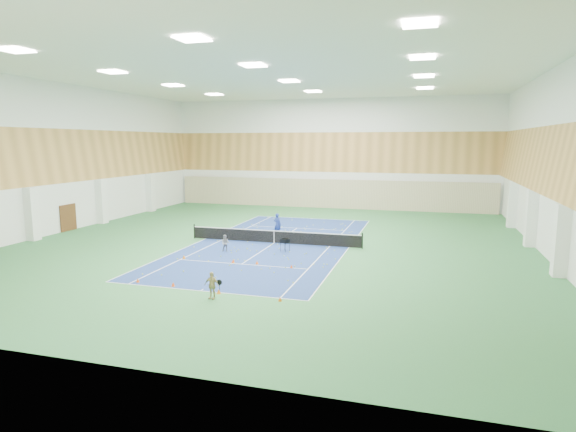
{
  "coord_description": "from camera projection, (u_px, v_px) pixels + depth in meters",
  "views": [
    {
      "loc": [
        10.55,
        -32.68,
        7.28
      ],
      "look_at": [
        0.97,
        0.3,
        2.0
      ],
      "focal_mm": 30.0,
      "sensor_mm": 36.0,
      "label": 1
    }
  ],
  "objects": [
    {
      "name": "back_curtain",
      "position": [
        328.0,
        194.0,
        53.53
      ],
      "size": [
        35.4,
        0.16,
        3.2
      ],
      "primitive_type": "cube",
      "color": "#C6B793",
      "rests_on": "ground"
    },
    {
      "name": "door_left_b",
      "position": [
        68.0,
        218.0,
        39.8
      ],
      "size": [
        0.08,
        1.8,
        2.2
      ],
      "primitive_type": "cube",
      "color": "#593319",
      "rests_on": "ground"
    },
    {
      "name": "room_shell",
      "position": [
        274.0,
        160.0,
        34.12
      ],
      "size": [
        36.0,
        40.0,
        12.0
      ],
      "primitive_type": null,
      "color": "white",
      "rests_on": "ground"
    },
    {
      "name": "ball_cart",
      "position": [
        285.0,
        245.0,
        32.31
      ],
      "size": [
        0.66,
        0.66,
        0.88
      ],
      "primitive_type": null,
      "rotation": [
        0.0,
        0.0,
        -0.38
      ],
      "color": "black",
      "rests_on": "ground"
    },
    {
      "name": "child_apron",
      "position": [
        212.0,
        285.0,
        22.5
      ],
      "size": [
        0.79,
        0.39,
        1.3
      ],
      "primitive_type": "imported",
      "rotation": [
        0.0,
        0.0,
        -0.09
      ],
      "color": "tan",
      "rests_on": "ground"
    },
    {
      "name": "cone_base_b",
      "position": [
        173.0,
        284.0,
        24.5
      ],
      "size": [
        0.2,
        0.2,
        0.22
      ],
      "primitive_type": "cone",
      "color": "#FF500D",
      "rests_on": "ground"
    },
    {
      "name": "cone_svc_a",
      "position": [
        184.0,
        257.0,
        30.32
      ],
      "size": [
        0.22,
        0.22,
        0.24
      ],
      "primitive_type": "cone",
      "color": "orange",
      "rests_on": "ground"
    },
    {
      "name": "coach",
      "position": [
        277.0,
        224.0,
        37.69
      ],
      "size": [
        0.76,
        0.63,
        1.79
      ],
      "primitive_type": "imported",
      "rotation": [
        0.0,
        0.0,
        2.79
      ],
      "color": "navy",
      "rests_on": "ground"
    },
    {
      "name": "cone_base_d",
      "position": [
        280.0,
        299.0,
        22.23
      ],
      "size": [
        0.19,
        0.19,
        0.21
      ],
      "primitive_type": "cone",
      "color": "#DB620B",
      "rests_on": "ground"
    },
    {
      "name": "tennis_net",
      "position": [
        274.0,
        236.0,
        34.95
      ],
      "size": [
        12.8,
        0.1,
        1.1
      ],
      "primitive_type": null,
      "color": "black",
      "rests_on": "ground"
    },
    {
      "name": "child_court",
      "position": [
        225.0,
        243.0,
        32.23
      ],
      "size": [
        0.6,
        0.49,
        1.15
      ],
      "primitive_type": "imported",
      "rotation": [
        0.0,
        0.0,
        0.1
      ],
      "color": "gray",
      "rests_on": "ground"
    },
    {
      "name": "cone_svc_d",
      "position": [
        291.0,
        266.0,
        28.06
      ],
      "size": [
        0.18,
        0.18,
        0.2
      ],
      "primitive_type": "cone",
      "color": "#FF4E0D",
      "rests_on": "ground"
    },
    {
      "name": "ceiling_light_grid",
      "position": [
        273.0,
        74.0,
        33.22
      ],
      "size": [
        21.4,
        25.4,
        0.06
      ],
      "primitive_type": null,
      "color": "white",
      "rests_on": "room_shell"
    },
    {
      "name": "court_surface",
      "position": [
        274.0,
        243.0,
        35.03
      ],
      "size": [
        10.97,
        23.77,
        0.01
      ],
      "primitive_type": "cube",
      "color": "navy",
      "rests_on": "ground"
    },
    {
      "name": "tennis_balls_scatter",
      "position": [
        274.0,
        243.0,
        35.02
      ],
      "size": [
        10.57,
        22.77,
        0.07
      ],
      "primitive_type": null,
      "color": "#CFDF26",
      "rests_on": "ground"
    },
    {
      "name": "wood_cladding",
      "position": [
        274.0,
        132.0,
        33.81
      ],
      "size": [
        36.0,
        40.0,
        8.0
      ],
      "primitive_type": null,
      "color": "tan",
      "rests_on": "room_shell"
    },
    {
      "name": "cone_base_c",
      "position": [
        219.0,
        291.0,
        23.34
      ],
      "size": [
        0.21,
        0.21,
        0.23
      ],
      "primitive_type": "cone",
      "color": "orange",
      "rests_on": "ground"
    },
    {
      "name": "cone_svc_b",
      "position": [
        233.0,
        261.0,
        29.28
      ],
      "size": [
        0.21,
        0.21,
        0.23
      ],
      "primitive_type": "cone",
      "color": "#FC490D",
      "rests_on": "ground"
    },
    {
      "name": "cone_base_a",
      "position": [
        138.0,
        280.0,
        25.21
      ],
      "size": [
        0.2,
        0.2,
        0.22
      ],
      "primitive_type": "cone",
      "color": "#E1480B",
      "rests_on": "ground"
    },
    {
      "name": "ground",
      "position": [
        274.0,
        243.0,
        35.03
      ],
      "size": [
        40.0,
        40.0,
        0.0
      ],
      "primitive_type": "plane",
      "color": "#2F6E3B",
      "rests_on": "ground"
    },
    {
      "name": "cone_svc_c",
      "position": [
        257.0,
        262.0,
        28.95
      ],
      "size": [
        0.2,
        0.2,
        0.22
      ],
      "primitive_type": "cone",
      "color": "#FF5A0D",
      "rests_on": "ground"
    }
  ]
}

